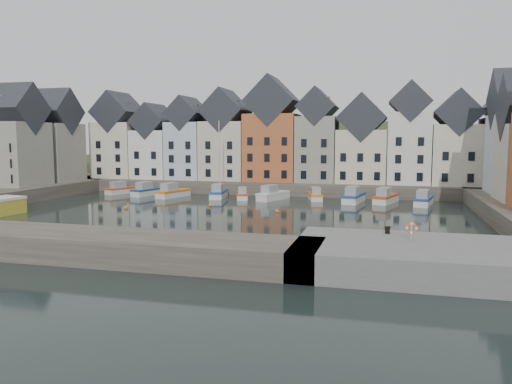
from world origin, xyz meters
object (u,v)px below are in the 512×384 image
(boat_d, at_px, (219,193))
(mooring_bollard, at_px, (388,230))
(boat_a, at_px, (122,190))
(life_ring_post, at_px, (411,228))

(boat_d, distance_m, mooring_bollard, 42.49)
(boat_a, distance_m, mooring_bollard, 55.93)
(boat_a, xyz_separation_m, boat_d, (17.70, -1.54, 0.10))
(boat_a, distance_m, life_ring_post, 58.61)
(boat_a, bearing_deg, mooring_bollard, -17.84)
(boat_d, bearing_deg, life_ring_post, -62.12)
(boat_a, xyz_separation_m, mooring_bollard, (43.20, -35.49, 1.61))
(boat_d, distance_m, life_ring_post, 45.24)
(boat_a, bearing_deg, life_ring_post, -18.46)
(life_ring_post, bearing_deg, boat_d, 126.91)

